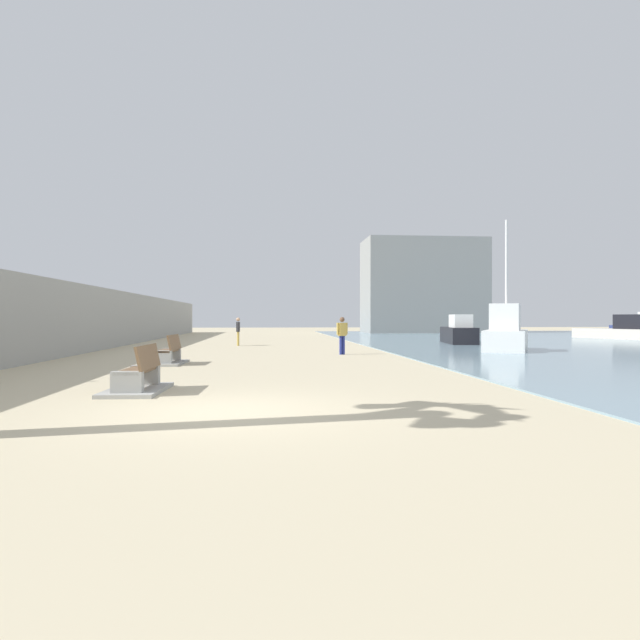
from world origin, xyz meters
name	(u,v)px	position (x,y,z in m)	size (l,w,h in m)	color
ground_plane	(253,349)	(0.00, 18.00, 0.00)	(120.00, 120.00, 0.00)	#C6B793
seawall	(94,319)	(-7.50, 18.00, 1.49)	(0.80, 64.00, 2.98)	#9E9E99
bench_near	(138,381)	(-1.97, 2.58, 0.23)	(1.18, 2.14, 0.98)	#9E9E99
bench_far	(168,357)	(-2.57, 9.55, 0.23)	(1.19, 2.15, 0.98)	#9E9E99
person_walking	(342,333)	(3.83, 13.79, 0.90)	(0.49, 0.30, 1.57)	navy
person_standing	(238,330)	(-0.88, 21.60, 0.89)	(0.21, 0.53, 1.55)	gold
boat_nearest	(459,332)	(11.90, 22.38, 0.68)	(2.15, 4.72, 1.69)	black
boat_far_right	(632,330)	(26.21, 27.47, 0.66)	(4.14, 8.26, 1.73)	beige
boat_distant	(506,333)	(11.53, 15.11, 0.83)	(3.48, 4.48, 6.01)	white
harbor_building	(423,286)	(16.53, 46.00, 4.72)	(12.00, 6.00, 9.45)	gray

